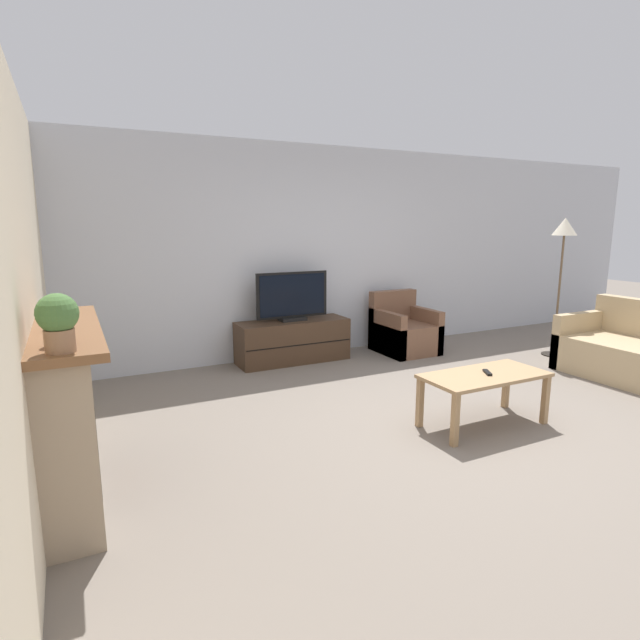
{
  "coord_description": "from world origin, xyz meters",
  "views": [
    {
      "loc": [
        -2.99,
        -3.24,
        1.72
      ],
      "look_at": [
        -0.98,
        0.76,
        0.85
      ],
      "focal_mm": 28.0,
      "sensor_mm": 36.0,
      "label": 1
    }
  ],
  "objects": [
    {
      "name": "ground_plane",
      "position": [
        0.0,
        0.0,
        0.0
      ],
      "size": [
        24.0,
        24.0,
        0.0
      ],
      "primitive_type": "plane",
      "color": "slate"
    },
    {
      "name": "tv_stand",
      "position": [
        -0.55,
        2.37,
        0.26
      ],
      "size": [
        1.41,
        0.47,
        0.53
      ],
      "color": "#422D1E",
      "rests_on": "ground"
    },
    {
      "name": "coffee_table",
      "position": [
        0.1,
        -0.23,
        0.4
      ],
      "size": [
        1.09,
        0.52,
        0.46
      ],
      "color": "#A37F56",
      "rests_on": "ground"
    },
    {
      "name": "mantel_vase_centre_left",
      "position": [
        -3.06,
        0.02,
        1.19
      ],
      "size": [
        0.07,
        0.07,
        0.2
      ],
      "color": "#512D23",
      "rests_on": "fireplace"
    },
    {
      "name": "fireplace",
      "position": [
        -3.08,
        0.14,
        0.56
      ],
      "size": [
        0.41,
        1.6,
        1.1
      ],
      "color": "tan",
      "rests_on": "ground"
    },
    {
      "name": "tv",
      "position": [
        -0.55,
        2.37,
        0.81
      ],
      "size": [
        0.94,
        0.18,
        0.61
      ],
      "color": "black",
      "rests_on": "tv_stand"
    },
    {
      "name": "armchair",
      "position": [
        0.99,
        2.14,
        0.27
      ],
      "size": [
        0.7,
        0.76,
        0.81
      ],
      "color": "brown",
      "rests_on": "ground"
    },
    {
      "name": "potted_plant",
      "position": [
        -3.06,
        -0.54,
        1.26
      ],
      "size": [
        0.2,
        0.2,
        0.29
      ],
      "color": "#936B4C",
      "rests_on": "fireplace"
    },
    {
      "name": "mantel_vase_left",
      "position": [
        -3.06,
        -0.34,
        1.22
      ],
      "size": [
        0.11,
        0.11,
        0.26
      ],
      "color": "#994C3D",
      "rests_on": "fireplace"
    },
    {
      "name": "wall_left",
      "position": [
        -3.26,
        0.0,
        1.35
      ],
      "size": [
        0.06,
        12.0,
        2.7
      ],
      "color": "beige",
      "rests_on": "ground"
    },
    {
      "name": "remote",
      "position": [
        0.12,
        -0.23,
        0.47
      ],
      "size": [
        0.11,
        0.15,
        0.02
      ],
      "rotation": [
        0.0,
        0.0,
        -0.5
      ],
      "color": "black",
      "rests_on": "coffee_table"
    },
    {
      "name": "floor_lamp",
      "position": [
        2.66,
        1.09,
        1.53
      ],
      "size": [
        0.3,
        0.3,
        1.79
      ],
      "color": "black",
      "rests_on": "ground"
    },
    {
      "name": "wall_back",
      "position": [
        0.0,
        2.67,
        1.35
      ],
      "size": [
        12.0,
        0.06,
        2.7
      ],
      "color": "silver",
      "rests_on": "ground"
    }
  ]
}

